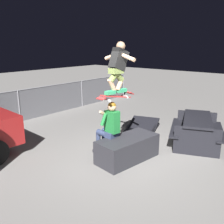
{
  "coord_description": "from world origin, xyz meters",
  "views": [
    {
      "loc": [
        -4.41,
        -3.32,
        2.64
      ],
      "look_at": [
        -0.18,
        0.22,
        1.15
      ],
      "focal_mm": 40.16,
      "sensor_mm": 36.0,
      "label": 1
    }
  ],
  "objects_px": {
    "skateboard": "(116,96)",
    "picnic_table_back": "(197,127)",
    "ledge_box_main": "(128,149)",
    "person_sitting_on_ledge": "(109,126)",
    "kicker_ramp": "(142,127)",
    "skater_airborne": "(118,65)"
  },
  "relations": [
    {
      "from": "skateboard",
      "to": "skater_airborne",
      "type": "height_order",
      "value": "skater_airborne"
    },
    {
      "from": "skater_airborne",
      "to": "person_sitting_on_ledge",
      "type": "bearing_deg",
      "value": 119.34
    },
    {
      "from": "ledge_box_main",
      "to": "person_sitting_on_ledge",
      "type": "distance_m",
      "value": 0.69
    },
    {
      "from": "ledge_box_main",
      "to": "kicker_ramp",
      "type": "distance_m",
      "value": 2.32
    },
    {
      "from": "skater_airborne",
      "to": "picnic_table_back",
      "type": "relative_size",
      "value": 0.54
    },
    {
      "from": "picnic_table_back",
      "to": "kicker_ramp",
      "type": "bearing_deg",
      "value": 85.84
    },
    {
      "from": "person_sitting_on_ledge",
      "to": "skateboard",
      "type": "distance_m",
      "value": 0.75
    },
    {
      "from": "skater_airborne",
      "to": "picnic_table_back",
      "type": "xyz_separation_m",
      "value": [
        2.03,
        -1.12,
        -1.7
      ]
    },
    {
      "from": "ledge_box_main",
      "to": "skateboard",
      "type": "distance_m",
      "value": 1.27
    },
    {
      "from": "skateboard",
      "to": "picnic_table_back",
      "type": "relative_size",
      "value": 0.5
    },
    {
      "from": "skater_airborne",
      "to": "picnic_table_back",
      "type": "bearing_deg",
      "value": -28.76
    },
    {
      "from": "kicker_ramp",
      "to": "skater_airborne",
      "type": "bearing_deg",
      "value": -161.9
    },
    {
      "from": "ledge_box_main",
      "to": "person_sitting_on_ledge",
      "type": "xyz_separation_m",
      "value": [
        -0.17,
        0.43,
        0.51
      ]
    },
    {
      "from": "person_sitting_on_ledge",
      "to": "skateboard",
      "type": "height_order",
      "value": "skateboard"
    },
    {
      "from": "person_sitting_on_ledge",
      "to": "kicker_ramp",
      "type": "height_order",
      "value": "person_sitting_on_ledge"
    },
    {
      "from": "picnic_table_back",
      "to": "skater_airborne",
      "type": "bearing_deg",
      "value": 151.24
    },
    {
      "from": "skateboard",
      "to": "skater_airborne",
      "type": "distance_m",
      "value": 0.69
    },
    {
      "from": "skateboard",
      "to": "picnic_table_back",
      "type": "distance_m",
      "value": 2.58
    },
    {
      "from": "skater_airborne",
      "to": "kicker_ramp",
      "type": "relative_size",
      "value": 0.76
    },
    {
      "from": "person_sitting_on_ledge",
      "to": "skater_airborne",
      "type": "xyz_separation_m",
      "value": [
        0.1,
        -0.18,
        1.41
      ]
    },
    {
      "from": "skateboard",
      "to": "kicker_ramp",
      "type": "bearing_deg",
      "value": 17.53
    },
    {
      "from": "person_sitting_on_ledge",
      "to": "skater_airborne",
      "type": "relative_size",
      "value": 1.24
    }
  ]
}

